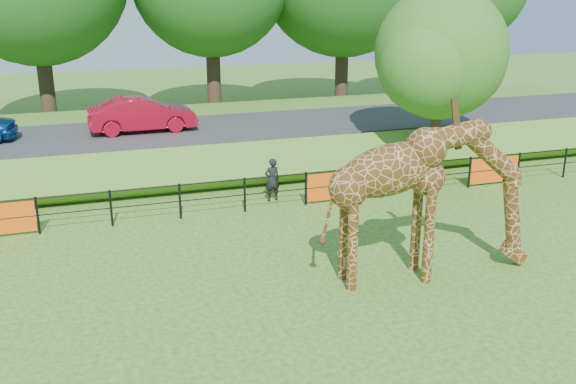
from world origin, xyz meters
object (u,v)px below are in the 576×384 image
giraffe (431,200)px  tree_east (442,58)px  visitor (272,180)px  car_red (142,114)px

giraffe → tree_east: size_ratio=0.79×
visitor → giraffe: bearing=98.7°
giraffe → visitor: bearing=110.8°
car_red → tree_east: (9.98, -4.46, 2.21)m
visitor → car_red: bearing=-64.3°
giraffe → tree_east: bearing=62.9°
giraffe → visitor: (-1.93, 6.56, -1.20)m
visitor → tree_east: bearing=179.9°
visitor → tree_east: size_ratio=0.21×
giraffe → visitor: 6.94m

